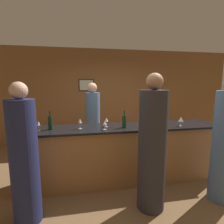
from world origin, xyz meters
TOP-DOWN VIEW (x-y plane):
  - ground_plane at (0.00, 0.00)m, footprint 14.00×14.00m
  - back_wall at (-0.00, 2.30)m, footprint 8.00×0.08m
  - bar_counter at (0.00, 0.00)m, footprint 3.58×0.69m
  - bartender at (-0.50, 0.84)m, footprint 0.32×0.32m
  - guest_0 at (0.20, -0.79)m, footprint 0.39×0.39m
  - guest_1 at (-1.47, -0.75)m, footprint 0.34×0.34m
  - wine_bottle_0 at (-1.67, -0.17)m, footprint 0.07×0.07m
  - wine_bottle_1 at (-1.26, 0.01)m, footprint 0.07×0.07m
  - wine_bottle_2 at (-0.02, -0.09)m, footprint 0.08×0.08m
  - wine_glass_0 at (-0.37, -0.18)m, footprint 0.07×0.07m
  - wine_glass_1 at (1.01, -0.17)m, footprint 0.08×0.08m
  - wine_glass_2 at (-0.32, 0.01)m, footprint 0.07×0.07m
  - wine_glass_3 at (-0.77, -0.04)m, footprint 0.06×0.06m
  - wine_glass_4 at (-1.43, -0.07)m, footprint 0.06×0.06m

SIDE VIEW (x-z plane):
  - ground_plane at x=0.00m, z-range 0.00..0.00m
  - bar_counter at x=0.00m, z-range 0.00..1.03m
  - guest_1 at x=-1.47m, z-range -0.06..1.74m
  - bartender at x=-0.50m, z-range -0.06..1.75m
  - guest_0 at x=0.20m, z-range -0.07..1.85m
  - wine_bottle_0 at x=-1.67m, z-range 1.00..1.27m
  - wine_glass_0 at x=-0.37m, z-range 1.06..1.21m
  - wine_bottle_2 at x=-0.02m, z-range 0.99..1.29m
  - wine_bottle_1 at x=-1.26m, z-range 0.99..1.30m
  - wine_glass_4 at x=-1.43m, z-range 1.06..1.23m
  - wine_glass_2 at x=-0.32m, z-range 1.07..1.23m
  - wine_glass_1 at x=1.01m, z-range 1.06..1.23m
  - wine_glass_3 at x=-0.77m, z-range 1.07..1.24m
  - back_wall at x=0.00m, z-range 0.00..2.80m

